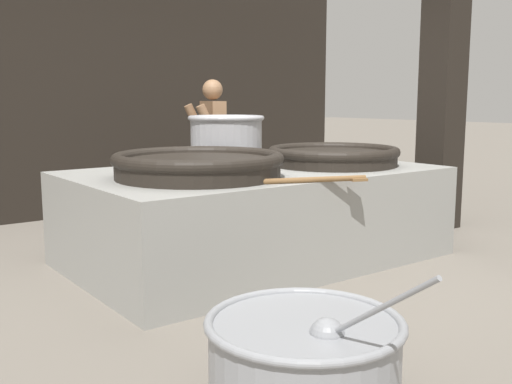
{
  "coord_description": "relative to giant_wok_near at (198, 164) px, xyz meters",
  "views": [
    {
      "loc": [
        -3.04,
        -4.06,
        1.37
      ],
      "look_at": [
        0.0,
        0.0,
        0.59
      ],
      "focal_mm": 42.0,
      "sensor_mm": 36.0,
      "label": 1
    }
  ],
  "objects": [
    {
      "name": "hearth_platform",
      "position": [
        0.68,
        0.17,
        -0.5
      ],
      "size": [
        3.06,
        1.85,
        0.78
      ],
      "color": "gray",
      "rests_on": "ground_plane"
    },
    {
      "name": "support_pillar",
      "position": [
        3.05,
        0.05,
        0.75
      ],
      "size": [
        0.36,
        0.36,
        3.27
      ],
      "primitive_type": "cube",
      "color": "black",
      "rests_on": "ground_plane"
    },
    {
      "name": "giant_wok_near",
      "position": [
        0.0,
        0.0,
        0.0
      ],
      "size": [
        1.31,
        1.31,
        0.2
      ],
      "color": "black",
      "rests_on": "hearth_platform"
    },
    {
      "name": "back_wall",
      "position": [
        0.68,
        3.1,
        0.75
      ],
      "size": [
        6.88,
        0.24,
        3.27
      ],
      "primitive_type": "cube",
      "color": "black",
      "rests_on": "ground_plane"
    },
    {
      "name": "cook",
      "position": [
        1.17,
        1.63,
        -0.03
      ],
      "size": [
        0.46,
        0.63,
        1.59
      ],
      "rotation": [
        0.0,
        0.0,
        2.88
      ],
      "color": "#8C6647",
      "rests_on": "ground_plane"
    },
    {
      "name": "giant_wok_far",
      "position": [
        1.44,
        0.02,
        -0.01
      ],
      "size": [
        1.19,
        1.19,
        0.17
      ],
      "color": "black",
      "rests_on": "hearth_platform"
    },
    {
      "name": "stirring_paddle",
      "position": [
        0.39,
        -0.67,
        -0.08
      ],
      "size": [
        1.17,
        0.51,
        0.04
      ],
      "rotation": [
        0.0,
        0.0,
        -0.37
      ],
      "color": "brown",
      "rests_on": "hearth_platform"
    },
    {
      "name": "prep_bowl_vegetables",
      "position": [
        -0.58,
        -1.9,
        -0.68
      ],
      "size": [
        0.95,
        1.23,
        0.76
      ],
      "color": "gray",
      "rests_on": "ground_plane"
    },
    {
      "name": "ground_plane",
      "position": [
        0.68,
        0.17,
        -0.89
      ],
      "size": [
        60.0,
        60.0,
        0.0
      ],
      "primitive_type": "plane",
      "color": "slate"
    },
    {
      "name": "stock_pot",
      "position": [
        0.76,
        0.74,
        0.13
      ],
      "size": [
        0.71,
        0.71,
        0.44
      ],
      "color": "#9E9EA3",
      "rests_on": "hearth_platform"
    }
  ]
}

